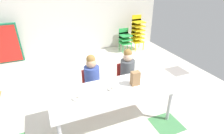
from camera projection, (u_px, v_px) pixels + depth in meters
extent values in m
cube|color=silver|center=(94.00, 105.00, 3.24)|extent=(5.77, 5.29, 0.02)
cube|color=#478C51|center=(127.00, 82.00, 3.92)|extent=(0.43, 0.43, 0.00)
cube|color=#478C51|center=(166.00, 124.00, 2.80)|extent=(0.43, 0.43, 0.00)
cube|color=gray|center=(177.00, 71.00, 4.38)|extent=(0.43, 0.43, 0.00)
cube|color=beige|center=(62.00, 8.00, 4.83)|extent=(5.77, 0.10, 2.61)
cube|color=white|center=(112.00, 92.00, 2.62)|extent=(1.80, 0.73, 0.04)
cylinder|color=#B2B2B7|center=(169.00, 106.00, 2.78)|extent=(0.05, 0.05, 0.54)
cylinder|color=#B2B2B7|center=(55.00, 109.00, 2.72)|extent=(0.05, 0.05, 0.54)
cylinder|color=#B2B2B7|center=(148.00, 86.00, 3.28)|extent=(0.05, 0.05, 0.54)
cube|color=red|center=(93.00, 88.00, 3.17)|extent=(0.32, 0.30, 0.03)
cube|color=red|center=(90.00, 76.00, 3.23)|extent=(0.29, 0.02, 0.30)
cylinder|color=#384C99|center=(92.00, 77.00, 3.07)|extent=(0.34, 0.34, 0.38)
sphere|color=tan|center=(91.00, 63.00, 2.96)|extent=(0.17, 0.17, 0.17)
sphere|color=olive|center=(91.00, 59.00, 2.94)|extent=(0.15, 0.15, 0.15)
cylinder|color=red|center=(87.00, 101.00, 3.09)|extent=(0.02, 0.02, 0.28)
cylinder|color=red|center=(103.00, 97.00, 3.18)|extent=(0.02, 0.02, 0.28)
cylinder|color=red|center=(84.00, 93.00, 3.30)|extent=(0.02, 0.02, 0.28)
cylinder|color=red|center=(98.00, 89.00, 3.40)|extent=(0.02, 0.02, 0.28)
cube|color=red|center=(127.00, 80.00, 3.40)|extent=(0.32, 0.30, 0.03)
cube|color=red|center=(124.00, 70.00, 3.46)|extent=(0.29, 0.02, 0.30)
cylinder|color=#4C5156|center=(127.00, 70.00, 3.31)|extent=(0.27, 0.27, 0.38)
sphere|color=beige|center=(128.00, 57.00, 3.19)|extent=(0.17, 0.17, 0.17)
sphere|color=olive|center=(128.00, 53.00, 3.17)|extent=(0.15, 0.15, 0.15)
cylinder|color=red|center=(123.00, 92.00, 3.32)|extent=(0.02, 0.02, 0.28)
cylinder|color=red|center=(136.00, 89.00, 3.41)|extent=(0.02, 0.02, 0.28)
cylinder|color=red|center=(117.00, 85.00, 3.53)|extent=(0.02, 0.02, 0.28)
cylinder|color=red|center=(130.00, 82.00, 3.63)|extent=(0.02, 0.02, 0.28)
cube|color=green|center=(125.00, 43.00, 5.43)|extent=(0.32, 0.30, 0.03)
cube|color=green|center=(123.00, 39.00, 5.51)|extent=(0.30, 0.02, 0.18)
cube|color=green|center=(125.00, 39.00, 5.38)|extent=(0.32, 0.30, 0.03)
cube|color=green|center=(124.00, 35.00, 5.45)|extent=(0.30, 0.02, 0.18)
cube|color=green|center=(126.00, 35.00, 5.33)|extent=(0.32, 0.30, 0.03)
cube|color=green|center=(124.00, 31.00, 5.40)|extent=(0.30, 0.02, 0.18)
cylinder|color=green|center=(123.00, 49.00, 5.34)|extent=(0.02, 0.02, 0.26)
cylinder|color=green|center=(131.00, 48.00, 5.43)|extent=(0.02, 0.02, 0.26)
cylinder|color=green|center=(119.00, 46.00, 5.55)|extent=(0.02, 0.02, 0.26)
cylinder|color=green|center=(127.00, 45.00, 5.65)|extent=(0.02, 0.02, 0.26)
cube|color=yellow|center=(138.00, 41.00, 5.58)|extent=(0.32, 0.30, 0.03)
cube|color=yellow|center=(136.00, 37.00, 5.65)|extent=(0.30, 0.02, 0.18)
cube|color=yellow|center=(138.00, 38.00, 5.52)|extent=(0.32, 0.30, 0.03)
cube|color=yellow|center=(136.00, 34.00, 5.60)|extent=(0.30, 0.02, 0.18)
cube|color=yellow|center=(138.00, 34.00, 5.47)|extent=(0.32, 0.30, 0.03)
cube|color=yellow|center=(136.00, 30.00, 5.55)|extent=(0.30, 0.02, 0.18)
cube|color=yellow|center=(138.00, 30.00, 5.42)|extent=(0.32, 0.30, 0.03)
cube|color=yellow|center=(136.00, 26.00, 5.49)|extent=(0.30, 0.02, 0.18)
cube|color=yellow|center=(139.00, 26.00, 5.36)|extent=(0.32, 0.30, 0.03)
cube|color=yellow|center=(136.00, 22.00, 5.44)|extent=(0.30, 0.02, 0.18)
cube|color=yellow|center=(139.00, 22.00, 5.31)|extent=(0.32, 0.30, 0.03)
cube|color=yellow|center=(137.00, 18.00, 5.38)|extent=(0.30, 0.02, 0.18)
cylinder|color=yellow|center=(135.00, 47.00, 5.48)|extent=(0.02, 0.02, 0.26)
cylinder|color=yellow|center=(143.00, 46.00, 5.58)|extent=(0.02, 0.02, 0.26)
cylinder|color=yellow|center=(131.00, 45.00, 5.70)|extent=(0.02, 0.02, 0.26)
cylinder|color=yellow|center=(139.00, 43.00, 5.79)|extent=(0.02, 0.02, 0.26)
cube|color=#19724C|center=(1.00, 45.00, 4.47)|extent=(0.90, 0.28, 1.09)
cube|color=red|center=(1.00, 45.00, 4.44)|extent=(0.83, 0.23, 0.99)
cube|color=#9E754C|center=(135.00, 78.00, 2.71)|extent=(0.13, 0.09, 0.22)
cylinder|color=white|center=(76.00, 99.00, 2.42)|extent=(0.18, 0.18, 0.01)
cylinder|color=white|center=(122.00, 95.00, 2.51)|extent=(0.18, 0.18, 0.01)
torus|color=white|center=(76.00, 98.00, 2.41)|extent=(0.12, 0.12, 0.03)
torus|color=white|center=(111.00, 89.00, 2.63)|extent=(0.11, 0.11, 0.03)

